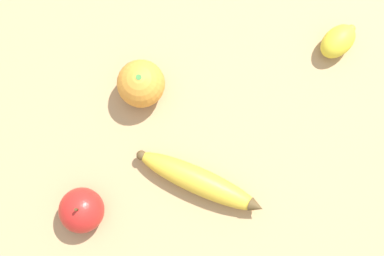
{
  "coord_description": "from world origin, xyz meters",
  "views": [
    {
      "loc": [
        -0.04,
        0.11,
        0.91
      ],
      "look_at": [
        -0.01,
        -0.05,
        0.03
      ],
      "focal_mm": 50.0,
      "sensor_mm": 36.0,
      "label": 1
    }
  ],
  "objects_px": {
    "apple": "(82,210)",
    "lemon": "(338,41)",
    "banana": "(200,181)",
    "orange": "(141,84)"
  },
  "relations": [
    {
      "from": "banana",
      "to": "orange",
      "type": "distance_m",
      "value": 0.19
    },
    {
      "from": "orange",
      "to": "apple",
      "type": "xyz_separation_m",
      "value": [
        0.05,
        0.22,
        -0.01
      ]
    },
    {
      "from": "apple",
      "to": "lemon",
      "type": "relative_size",
      "value": 0.93
    },
    {
      "from": "banana",
      "to": "orange",
      "type": "bearing_deg",
      "value": 145.34
    },
    {
      "from": "banana",
      "to": "apple",
      "type": "height_order",
      "value": "apple"
    },
    {
      "from": "lemon",
      "to": "orange",
      "type": "bearing_deg",
      "value": 24.21
    },
    {
      "from": "orange",
      "to": "apple",
      "type": "distance_m",
      "value": 0.23
    },
    {
      "from": "orange",
      "to": "apple",
      "type": "height_order",
      "value": "orange"
    },
    {
      "from": "orange",
      "to": "lemon",
      "type": "relative_size",
      "value": 0.95
    },
    {
      "from": "orange",
      "to": "lemon",
      "type": "height_order",
      "value": "orange"
    }
  ]
}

